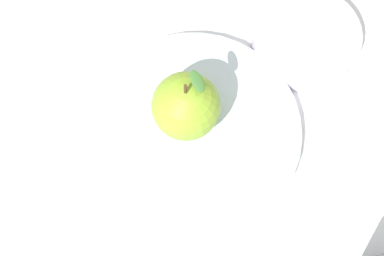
{
  "coord_description": "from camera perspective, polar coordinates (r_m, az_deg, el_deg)",
  "views": [
    {
      "loc": [
        -0.1,
        -0.13,
        0.58
      ],
      "look_at": [
        -0.0,
        0.04,
        0.02
      ],
      "focal_mm": 50.18,
      "sensor_mm": 36.0,
      "label": 1
    }
  ],
  "objects": [
    {
      "name": "apple",
      "position": [
        0.57,
        -0.34,
        2.51
      ],
      "size": [
        0.07,
        0.07,
        0.09
      ],
      "color": "#8CB22D",
      "rests_on": "dinner_plate"
    },
    {
      "name": "dinner_plate",
      "position": [
        0.61,
        0.0,
        -0.33
      ],
      "size": [
        0.25,
        0.25,
        0.02
      ],
      "color": "silver",
      "rests_on": "ground_plane"
    },
    {
      "name": "side_bowl",
      "position": [
        0.66,
        12.03,
        9.37
      ],
      "size": [
        0.13,
        0.13,
        0.03
      ],
      "color": "silver",
      "rests_on": "ground_plane"
    },
    {
      "name": "ground_plane",
      "position": [
        0.61,
        2.05,
        -4.04
      ],
      "size": [
        2.4,
        2.4,
        0.0
      ],
      "primitive_type": "plane",
      "color": "silver"
    }
  ]
}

